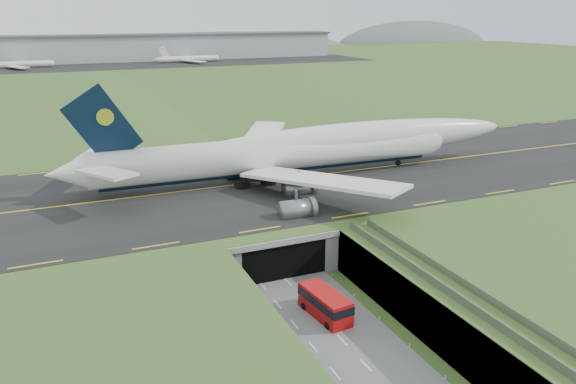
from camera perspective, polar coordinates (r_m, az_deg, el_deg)
name	(u,v)px	position (r m, az deg, el deg)	size (l,w,h in m)	color
ground	(311,308)	(69.77, 2.31, -11.67)	(900.00, 900.00, 0.00)	#375A24
airfield_deck	(311,286)	(68.34, 2.34, -9.48)	(800.00, 800.00, 6.00)	gray
trench_road	(340,338)	(64.01, 5.29, -14.60)	(12.00, 75.00, 0.20)	slate
taxiway	(228,186)	(95.82, -6.15, 0.59)	(800.00, 44.00, 0.18)	black
tunnel_portal	(262,235)	(82.19, -2.69, -4.34)	(17.00, 22.30, 6.00)	gray
guideway	(499,328)	(59.24, 20.68, -12.78)	(3.00, 53.00, 7.05)	#A8A8A3
jumbo_jet	(307,149)	(99.95, 1.93, 4.35)	(85.74, 56.67, 18.75)	white
shuttle_tram	(325,304)	(67.11, 3.79, -11.30)	(3.79, 7.97, 3.13)	#BD0D0C
cargo_terminal	(89,48)	(355.61, -19.54, 13.59)	(320.00, 67.00, 15.60)	#B2B2B2
distant_hills	(160,60)	(494.57, -12.92, 12.98)	(700.00, 91.00, 60.00)	#52635F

